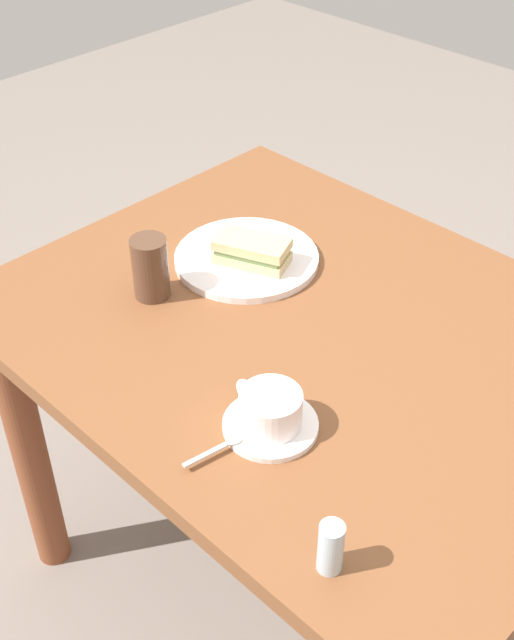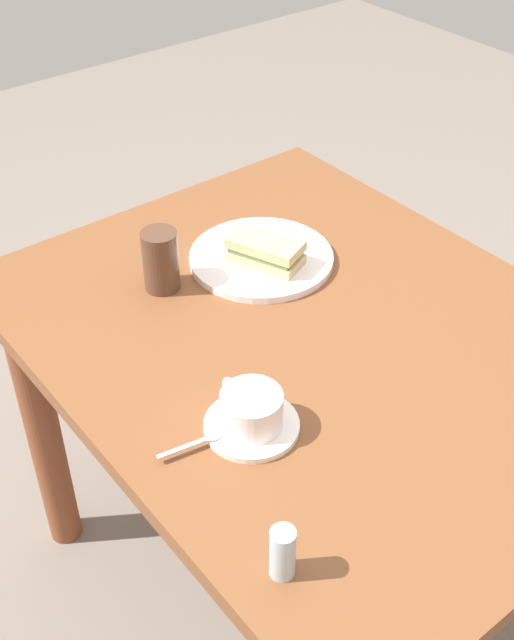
% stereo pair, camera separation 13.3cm
% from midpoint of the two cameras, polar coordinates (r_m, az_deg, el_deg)
% --- Properties ---
extents(ground_plane, '(6.00, 6.00, 0.00)m').
position_cam_midpoint_polar(ground_plane, '(1.92, 0.88, -17.95)').
color(ground_plane, gray).
extents(dining_table, '(1.06, 0.83, 0.74)m').
position_cam_midpoint_polar(dining_table, '(1.46, 1.11, -4.86)').
color(dining_table, brown).
rests_on(dining_table, ground_plane).
extents(sandwich_plate, '(0.27, 0.27, 0.01)m').
position_cam_midpoint_polar(sandwich_plate, '(1.52, -3.26, 4.25)').
color(sandwich_plate, white).
rests_on(sandwich_plate, dining_table).
extents(sandwich_front, '(0.15, 0.11, 0.05)m').
position_cam_midpoint_polar(sandwich_front, '(1.48, -2.93, 4.76)').
color(sandwich_front, '#D6B882').
rests_on(sandwich_front, sandwich_plate).
extents(coffee_saucer, '(0.14, 0.14, 0.01)m').
position_cam_midpoint_polar(coffee_saucer, '(1.19, -2.28, -7.51)').
color(coffee_saucer, white).
rests_on(coffee_saucer, dining_table).
extents(coffee_cup, '(0.12, 0.09, 0.05)m').
position_cam_midpoint_polar(coffee_cup, '(1.16, -2.37, -6.30)').
color(coffee_cup, white).
rests_on(coffee_cup, coffee_saucer).
extents(spoon, '(0.03, 0.10, 0.01)m').
position_cam_midpoint_polar(spoon, '(1.16, -5.68, -8.87)').
color(spoon, silver).
rests_on(spoon, coffee_saucer).
extents(salt_shaker, '(0.03, 0.03, 0.08)m').
position_cam_midpoint_polar(salt_shaker, '(1.01, 1.30, -15.81)').
color(salt_shaker, silver).
rests_on(salt_shaker, dining_table).
extents(drinking_glass, '(0.06, 0.06, 0.11)m').
position_cam_midpoint_polar(drinking_glass, '(1.42, -10.14, 3.52)').
color(drinking_glass, brown).
rests_on(drinking_glass, dining_table).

